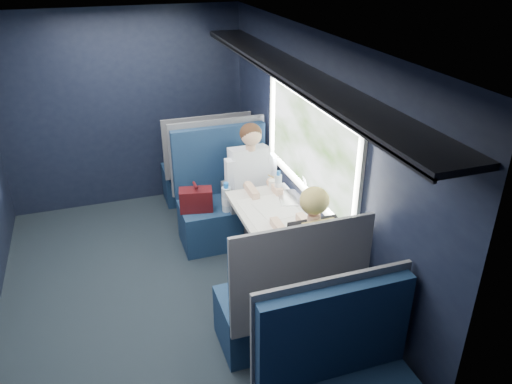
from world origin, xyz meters
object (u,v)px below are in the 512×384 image
object	(u,v)px
seat_row_front	(205,169)
man	(253,180)
seat_bay_near	(224,202)
laptop	(298,191)
bottle_small	(278,183)
cup	(272,185)
seat_bay_far	(286,303)
woman	(309,252)
table	(270,218)

from	to	relation	value
seat_row_front	man	distance (m)	1.17
seat_bay_near	laptop	xyz separation A→B (m)	(0.53, -0.71, 0.39)
man	bottle_small	size ratio (longest dim) A/B	5.70
bottle_small	cup	xyz separation A→B (m)	(-0.02, 0.10, -0.06)
man	cup	xyz separation A→B (m)	(0.11, -0.29, 0.07)
seat_bay_near	seat_bay_far	xyz separation A→B (m)	(0.01, -1.74, -0.01)
seat_bay_near	seat_bay_far	size ratio (longest dim) A/B	1.00
man	bottle_small	distance (m)	0.43
laptop	cup	bearing A→B (deg)	122.72
seat_row_front	woman	world-z (taller)	woman
man	laptop	xyz separation A→B (m)	(0.27, -0.54, 0.09)
woman	seat_bay_far	bearing A→B (deg)	-146.18
table	man	size ratio (longest dim) A/B	0.76
table	woman	size ratio (longest dim) A/B	0.76
bottle_small	cup	distance (m)	0.12
seat_bay_near	man	xyz separation A→B (m)	(0.26, -0.17, 0.30)
seat_row_front	woman	bearing A→B (deg)	-84.30
seat_row_front	laptop	bearing A→B (deg)	-72.47
table	seat_bay_far	world-z (taller)	seat_bay_far
bottle_small	cup	bearing A→B (deg)	101.77
laptop	woman	bearing A→B (deg)	-107.18
seat_bay_far	cup	distance (m)	1.38
laptop	bottle_small	world-z (taller)	laptop
man	bottle_small	xyz separation A→B (m)	(0.13, -0.39, 0.12)
woman	laptop	size ratio (longest dim) A/B	3.48
man	table	bearing A→B (deg)	-95.52
seat_bay_near	woman	size ratio (longest dim) A/B	0.95
seat_bay_near	seat_bay_far	world-z (taller)	same
seat_bay_near	seat_bay_far	bearing A→B (deg)	-89.55
bottle_small	seat_row_front	bearing A→B (deg)	104.25
seat_row_front	woman	size ratio (longest dim) A/B	0.88
seat_row_front	man	size ratio (longest dim) A/B	0.88
seat_bay_far	cup	xyz separation A→B (m)	(0.36, 1.28, 0.37)
seat_bay_near	seat_row_front	bearing A→B (deg)	89.15
seat_bay_near	man	distance (m)	0.43
seat_row_front	man	xyz separation A→B (m)	(0.25, -1.10, 0.31)
seat_row_front	table	bearing A→B (deg)	-84.20
seat_bay_near	laptop	distance (m)	0.97
seat_row_front	cup	distance (m)	1.48
seat_bay_far	bottle_small	bearing A→B (deg)	72.23
seat_bay_far	seat_row_front	xyz separation A→B (m)	(0.00, 2.67, -0.00)
seat_bay_far	woman	bearing A→B (deg)	33.82
seat_bay_near	seat_row_front	size ratio (longest dim) A/B	1.09
seat_bay_far	bottle_small	distance (m)	1.31
table	seat_row_front	distance (m)	1.82
table	laptop	world-z (taller)	laptop
table	man	xyz separation A→B (m)	(0.07, 0.70, 0.06)
table	bottle_small	xyz separation A→B (m)	(0.20, 0.31, 0.18)
woman	bottle_small	xyz separation A→B (m)	(0.13, 1.01, 0.11)
seat_row_front	cup	size ratio (longest dim) A/B	12.44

